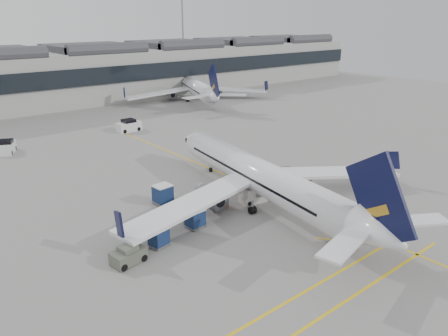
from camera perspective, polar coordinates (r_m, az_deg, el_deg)
ground at (r=39.18m, az=0.18°, el=-8.83°), size 220.00×220.00×0.00m
terminal at (r=101.70m, az=-27.17°, el=10.23°), size 200.00×20.45×12.40m
apron_markings at (r=52.04m, az=1.61°, el=-1.51°), size 0.25×60.00×0.01m
airliner_main at (r=44.76m, az=5.03°, el=-1.27°), size 32.48×35.75×9.56m
airliner_far at (r=102.31m, az=-3.80°, el=10.46°), size 31.60×34.96×9.80m
belt_loader at (r=46.08m, az=4.33°, el=-3.63°), size 4.94×2.38×1.96m
baggage_cart_a at (r=41.07m, az=-4.00°, el=-5.89°), size 2.04×1.77×1.92m
baggage_cart_b at (r=45.61m, az=-8.00°, el=-3.33°), size 2.03×1.73×2.01m
baggage_cart_c at (r=40.32m, az=-3.79°, el=-6.51°), size 1.80×1.54×1.77m
baggage_cart_d at (r=37.56m, az=-8.52°, el=-8.84°), size 1.81×1.59×1.66m
ramp_agent_a at (r=43.78m, az=-0.22°, el=-4.23°), size 0.87×0.83×2.00m
ramp_agent_b at (r=44.25m, az=0.23°, el=-4.05°), size 1.16×1.13×1.89m
pushback_tug at (r=35.74m, az=-12.40°, el=-11.09°), size 2.84×1.97×1.48m
safety_cone_nose at (r=63.40m, az=-4.10°, el=2.51°), size 0.34×0.34×0.47m
safety_cone_engine at (r=51.43m, az=7.59°, el=-1.67°), size 0.33×0.33×0.46m
service_van_mid at (r=69.20m, az=-26.53°, el=2.45°), size 3.31×4.11×1.89m
service_van_right at (r=75.64m, az=-12.32°, el=5.40°), size 4.02×2.10×2.04m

